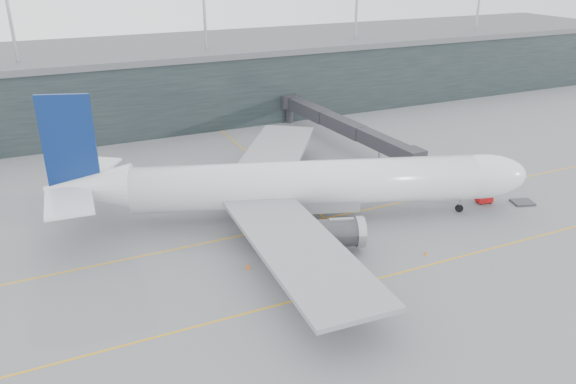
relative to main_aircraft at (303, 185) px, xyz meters
name	(u,v)px	position (x,y,z in m)	size (l,w,h in m)	color
ground	(279,213)	(-2.12, 2.95, -5.04)	(320.00, 320.00, 0.00)	slate
taxiline_a	(292,225)	(-2.12, -1.05, -5.03)	(160.00, 0.25, 0.02)	orange
taxiline_b	(353,285)	(-2.12, -17.05, -5.03)	(160.00, 0.25, 0.02)	orange
taxiline_lead_main	(259,163)	(2.88, 22.95, -5.03)	(0.25, 60.00, 0.02)	orange
terminal	(173,79)	(-2.12, 60.94, 2.57)	(240.00, 36.00, 29.00)	black
main_aircraft	(303,185)	(0.00, 0.00, 0.00)	(62.47, 57.56, 17.98)	silver
jet_bridge	(338,123)	(19.62, 25.57, -0.61)	(5.73, 43.00, 5.92)	#29282D
gse_cart	(484,197)	(26.25, -6.04, -4.20)	(2.47, 1.85, 1.51)	#AF0C0E
baggage_dolly	(523,202)	(31.18, -8.59, -4.87)	(2.93, 2.35, 0.29)	#323337
uld_a	(216,189)	(-8.09, 13.13, -4.20)	(1.97, 1.67, 1.62)	#36373B
uld_b	(233,185)	(-5.29, 13.28, -4.21)	(1.84, 1.51, 1.59)	#36373B
uld_c	(247,182)	(-2.90, 13.48, -4.11)	(2.43, 2.24, 1.78)	#36373B
cone_nose	(491,183)	(31.99, -1.26, -4.66)	(0.48, 0.48, 0.76)	orange
cone_wing_stbd	(425,253)	(9.15, -14.92, -4.72)	(0.41, 0.41, 0.65)	orange
cone_wing_port	(301,172)	(7.14, 15.11, -4.73)	(0.40, 0.40, 0.63)	orange
cone_tail	(248,266)	(-11.35, -9.10, -4.66)	(0.48, 0.48, 0.76)	#ED550D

